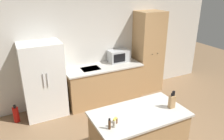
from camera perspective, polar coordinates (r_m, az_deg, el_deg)
wall_back at (r=5.51m, az=-5.55°, el=5.40°), size 7.20×0.06×2.60m
refrigerator at (r=5.05m, az=-17.50°, el=-2.57°), size 0.88×0.66×1.70m
back_counter at (r=5.56m, az=-2.19°, el=-3.52°), size 1.92×0.70×0.94m
pantry_cabinet at (r=6.01m, az=9.44°, el=4.55°), size 0.71×0.59×2.19m
kitchen_island at (r=3.81m, az=6.86°, el=-16.95°), size 1.52×0.85×0.93m
microwave at (r=5.66m, az=1.77°, el=3.70°), size 0.54×0.33×0.31m
knife_block at (r=3.72m, az=15.38°, el=-7.92°), size 0.10×0.07×0.31m
spice_bottle_tall_dark at (r=3.13m, az=-0.66°, el=-13.95°), size 0.04×0.04×0.17m
spice_bottle_short_red at (r=3.18m, az=0.60°, el=-13.76°), size 0.05×0.05×0.14m
spice_bottle_amber_oil at (r=3.27m, az=0.98°, el=-13.00°), size 0.06×0.06×0.09m
fire_extinguisher at (r=5.29m, az=-23.79°, el=-10.54°), size 0.12×0.12×0.41m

